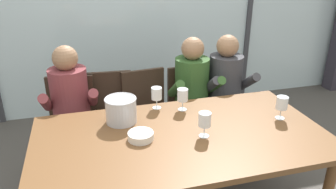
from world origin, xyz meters
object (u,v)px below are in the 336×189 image
person_charcoal_jacket (228,90)px  wine_glass_by_right_taster (157,94)px  tasting_bowl (141,136)px  chair_near_window_right (223,100)px  person_maroon_top (71,107)px  wine_glass_by_left_taster (205,121)px  chair_left_of_center (111,113)px  wine_glass_center_pour (183,96)px  wine_glass_near_bucket (282,103)px  chair_near_curtain (71,118)px  ice_bucket_primary (121,110)px  chair_center (147,110)px  chair_right_of_center (191,105)px  dining_table (181,144)px  person_olive_shirt (194,93)px

person_charcoal_jacket → wine_glass_by_right_taster: person_charcoal_jacket is taller
wine_glass_by_right_taster → tasting_bowl: bearing=-116.1°
chair_near_window_right → person_maroon_top: size_ratio=0.74×
wine_glass_by_left_taster → wine_glass_by_right_taster: size_ratio=1.00×
chair_left_of_center → tasting_bowl: size_ratio=5.21×
person_charcoal_jacket → wine_glass_center_pour: size_ratio=6.97×
wine_glass_near_bucket → wine_glass_by_right_taster: size_ratio=1.00×
tasting_bowl → wine_glass_center_pour: (0.40, 0.35, 0.09)m
wine_glass_center_pour → wine_glass_by_right_taster: size_ratio=1.00×
chair_left_of_center → chair_near_window_right: 1.13m
chair_left_of_center → wine_glass_by_left_taster: wine_glass_by_left_taster is taller
chair_near_curtain → chair_left_of_center: (0.36, 0.03, 0.00)m
ice_bucket_primary → wine_glass_by_right_taster: size_ratio=1.32×
person_charcoal_jacket → tasting_bowl: size_ratio=7.07×
wine_glass_by_right_taster → chair_center: bearing=88.1°
chair_right_of_center → wine_glass_near_bucket: size_ratio=5.13×
dining_table → ice_bucket_primary: (-0.37, 0.29, 0.17)m
person_charcoal_jacket → chair_center: bearing=173.0°
person_olive_shirt → ice_bucket_primary: bearing=-144.8°
chair_near_window_right → ice_bucket_primary: bearing=-145.8°
dining_table → chair_right_of_center: bearing=66.7°
person_charcoal_jacket → chair_right_of_center: bearing=162.1°
chair_near_curtain → chair_center: (0.70, -0.01, 0.00)m
person_olive_shirt → person_charcoal_jacket: same height
person_charcoal_jacket → ice_bucket_primary: person_charcoal_jacket is taller
wine_glass_by_right_taster → ice_bucket_primary: bearing=-152.7°
chair_left_of_center → wine_glass_near_bucket: size_ratio=5.13×
chair_near_window_right → person_olive_shirt: (-0.37, -0.15, 0.17)m
wine_glass_by_right_taster → dining_table: bearing=-81.7°
chair_near_window_right → person_maroon_top: person_maroon_top is taller
dining_table → tasting_bowl: bearing=177.5°
chair_right_of_center → dining_table: bearing=-116.7°
chair_center → person_maroon_top: size_ratio=0.74×
chair_near_window_right → person_charcoal_jacket: person_charcoal_jacket is taller
wine_glass_by_left_taster → wine_glass_near_bucket: bearing=8.4°
chair_near_curtain → wine_glass_by_right_taster: (0.68, -0.49, 0.36)m
chair_left_of_center → wine_glass_by_right_taster: wine_glass_by_right_taster is taller
tasting_bowl → wine_glass_by_left_taster: (0.42, -0.07, 0.09)m
person_olive_shirt → wine_glass_center_pour: bearing=-119.7°
chair_near_curtain → chair_center: size_ratio=1.00×
dining_table → person_charcoal_jacket: 1.08m
chair_right_of_center → ice_bucket_primary: (-0.76, -0.63, 0.34)m
dining_table → chair_left_of_center: (-0.39, 0.96, -0.17)m
person_charcoal_jacket → wine_glass_by_left_taster: (-0.58, -0.87, 0.19)m
wine_glass_near_bucket → person_charcoal_jacket: bearing=94.2°
chair_center → ice_bucket_primary: bearing=-123.0°
ice_bucket_primary → wine_glass_center_pour: 0.49m
chair_right_of_center → chair_near_window_right: (0.35, 0.03, 0.00)m
chair_right_of_center → chair_center: bearing=176.0°
chair_center → ice_bucket_primary: (-0.32, -0.63, 0.34)m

